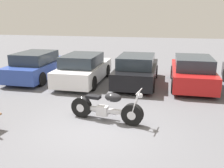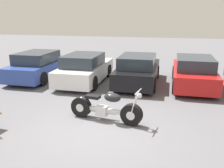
% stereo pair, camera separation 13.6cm
% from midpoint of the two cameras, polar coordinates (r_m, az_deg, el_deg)
% --- Properties ---
extents(ground_plane, '(60.00, 60.00, 0.00)m').
position_cam_midpoint_polar(ground_plane, '(7.29, -2.91, -10.09)').
color(ground_plane, slate).
extents(motorcycle, '(2.33, 0.81, 1.07)m').
position_cam_midpoint_polar(motorcycle, '(7.64, -1.17, -5.40)').
color(motorcycle, black).
rests_on(motorcycle, ground_plane).
extents(parked_car_blue, '(1.83, 4.15, 1.38)m').
position_cam_midpoint_polar(parked_car_blue, '(13.17, -15.99, 4.02)').
color(parked_car_blue, '#2D479E').
rests_on(parked_car_blue, ground_plane).
extents(parked_car_white, '(1.83, 4.15, 1.38)m').
position_cam_midpoint_polar(parked_car_white, '(11.98, -5.90, 3.44)').
color(parked_car_white, white).
rests_on(parked_car_white, ground_plane).
extents(parked_car_black, '(1.83, 4.15, 1.38)m').
position_cam_midpoint_polar(parked_car_black, '(11.70, 6.25, 3.14)').
color(parked_car_black, black).
rests_on(parked_car_black, ground_plane).
extents(parked_car_red, '(1.83, 4.15, 1.38)m').
position_cam_midpoint_polar(parked_car_red, '(11.78, 18.48, 2.50)').
color(parked_car_red, red).
rests_on(parked_car_red, ground_plane).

